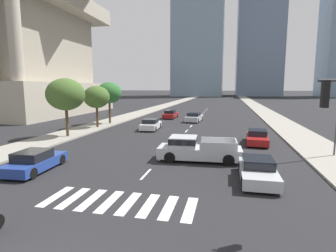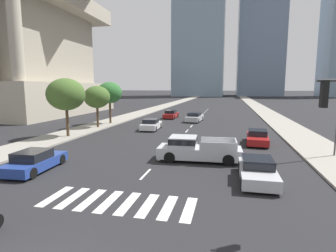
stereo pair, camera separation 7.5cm
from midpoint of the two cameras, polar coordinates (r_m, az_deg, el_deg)
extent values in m
cube|color=gray|center=(35.94, 24.33, -0.44)|extent=(4.00, 260.00, 0.15)
cube|color=gray|center=(38.86, -12.57, 0.70)|extent=(4.00, 260.00, 0.15)
cube|color=silver|center=(13.99, -22.62, -13.55)|extent=(0.45, 2.39, 0.01)
cube|color=silver|center=(13.51, -19.40, -14.16)|extent=(0.45, 2.39, 0.01)
cube|color=silver|center=(13.08, -15.94, -14.77)|extent=(0.45, 2.39, 0.01)
cube|color=silver|center=(12.70, -12.23, -15.36)|extent=(0.45, 2.39, 0.01)
cube|color=silver|center=(12.37, -8.29, -15.91)|extent=(0.45, 2.39, 0.01)
cube|color=silver|center=(12.10, -4.14, -16.42)|extent=(0.45, 2.39, 0.01)
cube|color=silver|center=(11.89, 0.20, -16.85)|extent=(0.45, 2.39, 0.01)
cube|color=silver|center=(11.75, 4.69, -17.21)|extent=(0.45, 2.39, 0.01)
cube|color=silver|center=(16.03, -4.65, -10.12)|extent=(0.14, 2.00, 0.01)
cube|color=silver|center=(19.73, -1.17, -6.57)|extent=(0.14, 2.00, 0.01)
cube|color=silver|center=(23.52, 1.16, -4.14)|extent=(0.14, 2.00, 0.01)
cube|color=silver|center=(27.37, 2.83, -2.38)|extent=(0.14, 2.00, 0.01)
cube|color=silver|center=(31.26, 4.09, -1.05)|extent=(0.14, 2.00, 0.01)
cube|color=silver|center=(35.18, 5.07, -0.02)|extent=(0.14, 2.00, 0.01)
cube|color=silver|center=(39.11, 5.85, 0.80)|extent=(0.14, 2.00, 0.01)
cube|color=silver|center=(43.06, 6.48, 1.47)|extent=(0.14, 2.00, 0.01)
cube|color=silver|center=(47.01, 7.01, 2.03)|extent=(0.14, 2.00, 0.01)
cube|color=silver|center=(50.97, 7.46, 2.50)|extent=(0.14, 2.00, 0.01)
cube|color=silver|center=(54.94, 7.85, 2.91)|extent=(0.14, 2.00, 0.01)
cube|color=silver|center=(58.91, 8.18, 3.26)|extent=(0.14, 2.00, 0.01)
cube|color=silver|center=(62.88, 8.47, 3.56)|extent=(0.14, 2.00, 0.01)
cube|color=#B7BABF|center=(18.71, 6.79, -5.58)|extent=(5.74, 2.22, 0.75)
cube|color=#B7BABF|center=(18.65, 3.35, -3.30)|extent=(1.89, 1.90, 0.70)
cube|color=black|center=(18.63, 3.35, -3.04)|extent=(1.91, 1.94, 0.39)
cube|color=#B7BABF|center=(17.60, 10.70, -4.37)|extent=(2.38, 0.18, 0.55)
cube|color=#B7BABF|center=(19.47, 10.66, -3.16)|extent=(2.38, 0.18, 0.55)
cube|color=#B7BABF|center=(18.59, 14.35, -3.82)|extent=(0.16, 1.91, 0.55)
cylinder|color=black|center=(18.11, 0.48, -6.68)|extent=(0.77, 0.29, 0.76)
cylinder|color=black|center=(19.81, 1.35, -5.38)|extent=(0.77, 0.29, 0.76)
cylinder|color=black|center=(17.89, 12.81, -7.08)|extent=(0.77, 0.29, 0.76)
cylinder|color=black|center=(19.61, 12.59, -5.72)|extent=(0.77, 0.29, 0.76)
cube|color=#B7BABF|center=(39.86, 5.71, 1.67)|extent=(2.27, 4.75, 0.69)
cube|color=black|center=(39.58, 5.66, 2.48)|extent=(1.83, 2.21, 0.48)
cylinder|color=black|center=(41.58, 5.01, 1.69)|extent=(0.27, 0.66, 0.64)
cylinder|color=black|center=(41.25, 7.32, 1.60)|extent=(0.27, 0.66, 0.64)
cylinder|color=black|center=(38.56, 3.99, 1.19)|extent=(0.27, 0.66, 0.64)
cylinder|color=black|center=(38.19, 6.47, 1.09)|extent=(0.27, 0.66, 0.64)
cube|color=silver|center=(32.24, -3.52, 0.09)|extent=(2.05, 4.34, 0.64)
cube|color=black|center=(31.96, -3.62, 1.05)|extent=(1.70, 1.99, 0.50)
cylinder|color=black|center=(33.84, -4.32, 0.20)|extent=(0.25, 0.65, 0.64)
cylinder|color=black|center=(33.49, -1.59, 0.13)|extent=(0.25, 0.65, 0.64)
cylinder|color=black|center=(31.08, -5.60, -0.54)|extent=(0.25, 0.65, 0.64)
cylinder|color=black|center=(30.69, -2.63, -0.62)|extent=(0.25, 0.65, 0.64)
cube|color=#B7BABF|center=(15.52, 18.58, -9.40)|extent=(1.85, 4.25, 0.59)
cube|color=black|center=(15.57, 18.59, -7.29)|extent=(1.62, 1.91, 0.48)
cylinder|color=black|center=(14.33, 22.52, -11.67)|extent=(0.22, 0.64, 0.64)
cylinder|color=black|center=(14.13, 15.77, -11.63)|extent=(0.22, 0.64, 0.64)
cylinder|color=black|center=(17.04, 20.84, -8.42)|extent=(0.22, 0.64, 0.64)
cylinder|color=black|center=(16.87, 15.22, -8.33)|extent=(0.22, 0.64, 0.64)
cube|color=maroon|center=(25.46, 18.52, -2.58)|extent=(2.12, 4.55, 0.58)
cube|color=black|center=(25.59, 18.56, -1.31)|extent=(1.73, 2.11, 0.49)
cylinder|color=black|center=(24.05, 20.54, -3.62)|extent=(0.27, 0.65, 0.64)
cylinder|color=black|center=(23.99, 16.65, -3.46)|extent=(0.27, 0.65, 0.64)
cylinder|color=black|center=(27.01, 20.14, -2.34)|extent=(0.27, 0.65, 0.64)
cylinder|color=black|center=(26.96, 16.69, -2.20)|extent=(0.27, 0.65, 0.64)
cube|color=navy|center=(18.43, -26.21, -7.09)|extent=(2.10, 4.42, 0.57)
cube|color=black|center=(18.13, -26.72, -5.56)|extent=(1.74, 2.04, 0.54)
cylinder|color=black|center=(20.09, -25.72, -6.20)|extent=(0.26, 0.65, 0.64)
cylinder|color=black|center=(19.19, -21.60, -6.60)|extent=(0.26, 0.65, 0.64)
cylinder|color=black|center=(17.85, -31.15, -8.32)|extent=(0.26, 0.65, 0.64)
cylinder|color=black|center=(16.84, -26.76, -8.96)|extent=(0.26, 0.65, 0.64)
cube|color=maroon|center=(44.13, 0.70, 2.32)|extent=(1.79, 4.66, 0.65)
cube|color=black|center=(43.84, 0.64, 3.04)|extent=(1.56, 2.10, 0.51)
cylinder|color=black|center=(45.85, 0.16, 2.34)|extent=(0.23, 0.64, 0.64)
cylinder|color=black|center=(45.52, 2.10, 2.29)|extent=(0.23, 0.64, 0.64)
cylinder|color=black|center=(42.79, -0.79, 1.91)|extent=(0.23, 0.64, 0.64)
cylinder|color=black|center=(42.44, 1.29, 1.86)|extent=(0.23, 0.64, 0.64)
cube|color=black|center=(10.38, 30.41, 5.84)|extent=(0.20, 0.28, 0.90)
sphere|color=red|center=(10.38, 30.53, 7.49)|extent=(0.18, 0.18, 0.18)
sphere|color=orange|center=(10.38, 30.41, 5.84)|extent=(0.18, 0.18, 0.18)
sphere|color=green|center=(10.40, 30.29, 4.19)|extent=(0.18, 0.18, 0.18)
cylinder|color=#4C3823|center=(28.79, -20.50, 0.65)|extent=(0.28, 0.28, 2.70)
ellipsoid|color=#426028|center=(28.58, -20.79, 6.30)|extent=(3.73, 3.73, 3.17)
cylinder|color=#4C3823|center=(34.32, -14.65, 1.83)|extent=(0.28, 0.28, 2.44)
ellipsoid|color=#426028|center=(34.14, -14.80, 5.99)|extent=(3.19, 3.19, 2.71)
cylinder|color=#4C3823|center=(37.56, -12.11, 2.73)|extent=(0.28, 0.28, 2.81)
ellipsoid|color=#2D662D|center=(37.40, -12.24, 6.92)|extent=(3.36, 3.36, 2.86)
cube|color=#B2A893|center=(60.67, -29.80, 5.17)|extent=(29.29, 29.29, 5.86)
cube|color=#A49A88|center=(61.07, -30.45, 14.02)|extent=(22.85, 22.85, 13.01)
cylinder|color=#B2A893|center=(43.33, -29.65, 16.93)|extent=(1.80, 1.80, 13.01)
cube|color=#B2A893|center=(62.53, -31.02, 21.30)|extent=(29.29, 29.29, 3.00)
cube|color=#7A93A8|center=(159.10, 6.70, 19.32)|extent=(27.49, 22.47, 71.46)
camera|label=1|loc=(0.04, -89.90, 0.01)|focal=28.71mm
camera|label=2|loc=(0.04, 90.10, -0.01)|focal=28.71mm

